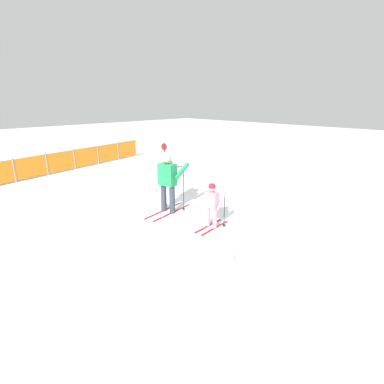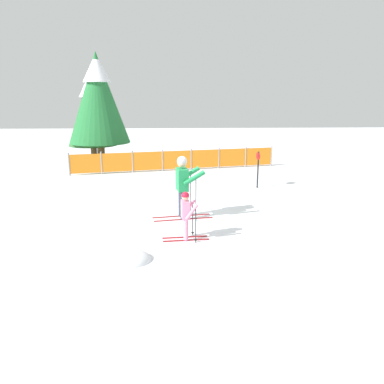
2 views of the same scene
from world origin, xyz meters
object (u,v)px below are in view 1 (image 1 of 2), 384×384
(skier_child, at_px, (212,202))
(trail_marker, at_px, (165,155))
(safety_fence, at_px, (61,161))
(skier_adult, at_px, (168,176))

(skier_child, relative_size, trail_marker, 0.86)
(safety_fence, bearing_deg, skier_child, -88.87)
(skier_adult, xyz_separation_m, skier_child, (0.03, -1.56, -0.36))
(skier_adult, relative_size, skier_child, 1.50)
(skier_child, xyz_separation_m, safety_fence, (-0.16, 8.37, -0.18))
(safety_fence, distance_m, trail_marker, 4.48)
(trail_marker, bearing_deg, skier_adult, -128.98)
(skier_child, height_order, safety_fence, skier_child)
(skier_adult, height_order, trail_marker, skier_adult)
(skier_adult, bearing_deg, trail_marker, 41.05)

